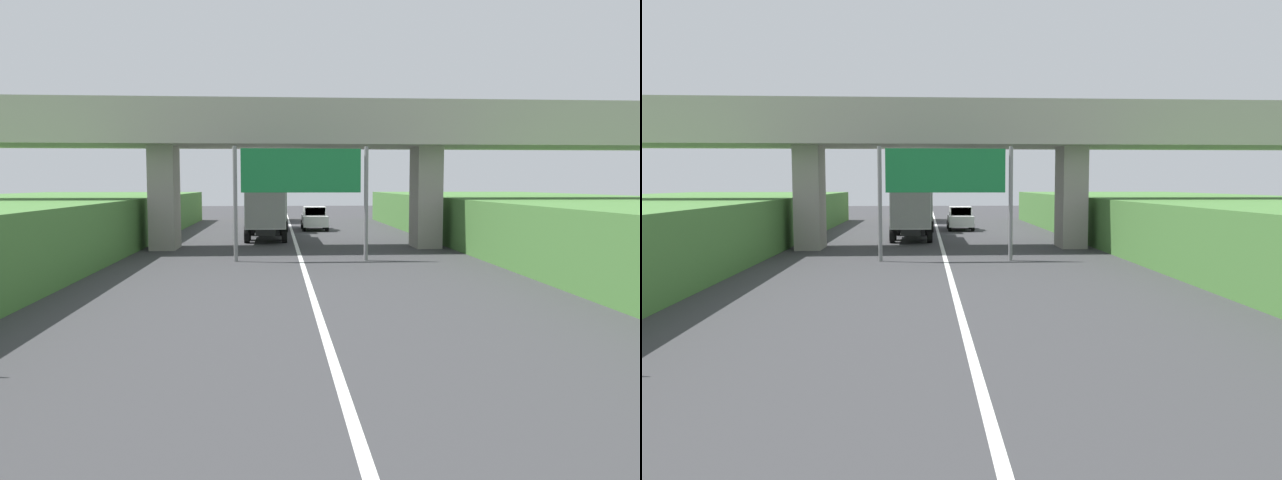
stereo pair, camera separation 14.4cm
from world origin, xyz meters
TOP-DOWN VIEW (x-y plane):
  - lane_centre_stripe at (0.00, 30.76)m, footprint 0.20×101.52m
  - overpass_bridge at (0.00, 38.45)m, footprint 40.00×4.80m
  - overhead_highway_sign at (0.00, 32.93)m, footprint 5.88×0.18m
  - truck_yellow at (-1.54, 61.45)m, footprint 2.44×7.30m
  - truck_black at (-1.53, 51.25)m, footprint 2.44×7.30m
  - truck_green at (-1.70, 43.70)m, footprint 2.44×7.30m
  - car_white at (1.67, 50.96)m, footprint 1.86×4.10m

SIDE VIEW (x-z plane):
  - lane_centre_stripe at x=0.00m, z-range 0.00..0.01m
  - car_white at x=1.67m, z-range 0.00..1.72m
  - truck_yellow at x=-1.54m, z-range 0.21..3.65m
  - truck_black at x=-1.53m, z-range 0.21..3.65m
  - truck_green at x=-1.70m, z-range 0.21..3.65m
  - overhead_highway_sign at x=0.00m, z-range 1.15..6.15m
  - overpass_bridge at x=0.00m, z-range 1.87..9.37m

